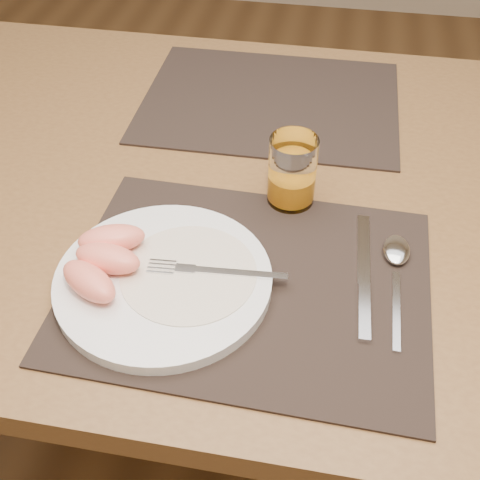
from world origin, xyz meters
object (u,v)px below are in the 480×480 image
(table, at_px, (264,218))
(placemat_far, at_px, (270,101))
(placemat_near, at_px, (248,282))
(spoon, at_px, (396,258))
(knife, at_px, (364,283))
(plate, at_px, (164,280))
(juice_glass, at_px, (292,174))
(fork, at_px, (205,271))

(table, xyz_separation_m, placemat_far, (-0.02, 0.22, 0.09))
(placemat_near, height_order, spoon, spoon)
(placemat_near, height_order, knife, knife)
(plate, xyz_separation_m, juice_glass, (0.14, 0.19, 0.04))
(table, height_order, juice_glass, juice_glass)
(placemat_far, height_order, knife, knife)
(placemat_near, xyz_separation_m, fork, (-0.05, -0.01, 0.02))
(table, bearing_deg, plate, -110.69)
(placemat_near, relative_size, plate, 1.67)
(knife, bearing_deg, table, 127.62)
(fork, bearing_deg, juice_glass, 64.21)
(placemat_far, height_order, juice_glass, juice_glass)
(placemat_near, distance_m, placemat_far, 0.44)
(placemat_far, distance_m, juice_glass, 0.28)
(placemat_far, height_order, spoon, spoon)
(plate, xyz_separation_m, knife, (0.25, 0.04, -0.01))
(juice_glass, bearing_deg, fork, -115.79)
(plate, bearing_deg, placemat_far, 81.68)
(placemat_near, relative_size, knife, 2.04)
(plate, relative_size, fork, 1.54)
(juice_glass, bearing_deg, table, 131.45)
(placemat_near, height_order, plate, plate)
(fork, bearing_deg, placemat_far, 87.62)
(juice_glass, bearing_deg, plate, -124.87)
(placemat_near, relative_size, placemat_far, 1.00)
(juice_glass, bearing_deg, knife, -53.73)
(placemat_near, xyz_separation_m, knife, (0.14, 0.02, 0.00))
(plate, xyz_separation_m, spoon, (0.29, 0.09, -0.00))
(spoon, bearing_deg, table, 142.17)
(placemat_far, bearing_deg, juice_glass, -75.88)
(fork, bearing_deg, table, 79.34)
(table, xyz_separation_m, plate, (-0.09, -0.24, 0.10))
(table, distance_m, placemat_near, 0.24)
(placemat_near, distance_m, spoon, 0.20)
(fork, xyz_separation_m, spoon, (0.24, 0.08, -0.01))
(plate, relative_size, juice_glass, 2.64)
(table, distance_m, knife, 0.27)
(table, bearing_deg, knife, -52.38)
(placemat_far, height_order, fork, fork)
(knife, relative_size, spoon, 1.15)
(juice_glass, bearing_deg, placemat_far, 104.12)
(placemat_near, relative_size, juice_glass, 4.39)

